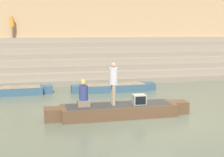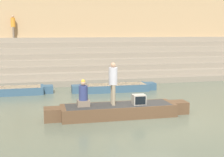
{
  "view_description": "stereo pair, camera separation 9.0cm",
  "coord_description": "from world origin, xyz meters",
  "views": [
    {
      "loc": [
        -4.33,
        -11.48,
        3.51
      ],
      "look_at": [
        -1.25,
        1.78,
        1.41
      ],
      "focal_mm": 50.0,
      "sensor_mm": 36.0,
      "label": 1
    },
    {
      "loc": [
        -4.24,
        -11.5,
        3.51
      ],
      "look_at": [
        -1.25,
        1.78,
        1.41
      ],
      "focal_mm": 50.0,
      "sensor_mm": 36.0,
      "label": 2
    }
  ],
  "objects": [
    {
      "name": "person_standing",
      "position": [
        -1.47,
        0.61,
        1.51
      ],
      "size": [
        0.35,
        0.35,
        1.74
      ],
      "rotation": [
        0.0,
        0.0,
        0.25
      ],
      "color": "gray",
      "rests_on": "rowboat_main"
    },
    {
      "name": "back_wall",
      "position": [
        0.0,
        14.5,
        3.8
      ],
      "size": [
        34.2,
        1.28,
        7.65
      ],
      "color": "tan",
      "rests_on": "ground"
    },
    {
      "name": "tv_set",
      "position": [
        -0.42,
        0.44,
        0.71
      ],
      "size": [
        0.52,
        0.43,
        0.41
      ],
      "rotation": [
        0.0,
        0.0,
        0.13
      ],
      "color": "#9E998E",
      "rests_on": "rowboat_main"
    },
    {
      "name": "ground_plane",
      "position": [
        0.0,
        0.0,
        0.0
      ],
      "size": [
        120.0,
        120.0,
        0.0
      ],
      "primitive_type": "plane",
      "color": "#566051"
    },
    {
      "name": "moored_boat_distant",
      "position": [
        -0.16,
        5.97,
        0.22
      ],
      "size": [
        4.98,
        1.27,
        0.42
      ],
      "rotation": [
        0.0,
        0.0,
        -0.06
      ],
      "color": "#33516B",
      "rests_on": "ground"
    },
    {
      "name": "person_rowing",
      "position": [
        -2.68,
        0.64,
        0.94
      ],
      "size": [
        0.5,
        0.39,
        1.09
      ],
      "rotation": [
        0.0,
        0.0,
        -0.25
      ],
      "color": "#756656",
      "rests_on": "rowboat_main"
    },
    {
      "name": "moored_boat_shore",
      "position": [
        -6.13,
        6.29,
        0.22
      ],
      "size": [
        4.9,
        1.27,
        0.42
      ],
      "rotation": [
        0.0,
        0.0,
        0.03
      ],
      "color": "#33516B",
      "rests_on": "ground"
    },
    {
      "name": "ghat_steps",
      "position": [
        0.0,
        11.79,
        1.05
      ],
      "size": [
        36.0,
        5.97,
        2.96
      ],
      "color": "gray",
      "rests_on": "ground"
    },
    {
      "name": "person_on_steps",
      "position": [
        -6.29,
        13.53,
        3.94
      ],
      "size": [
        0.33,
        0.33,
        1.69
      ],
      "rotation": [
        0.0,
        0.0,
        6.24
      ],
      "color": "#756656",
      "rests_on": "ghat_steps"
    },
    {
      "name": "mooring_post",
      "position": [
        0.13,
        6.95,
        0.67
      ],
      "size": [
        0.14,
        0.14,
        1.33
      ],
      "primitive_type": "cylinder",
      "color": "brown",
      "rests_on": "ground"
    },
    {
      "name": "rowboat_main",
      "position": [
        -1.25,
        0.58,
        0.27
      ],
      "size": [
        6.0,
        1.38,
        0.51
      ],
      "rotation": [
        0.0,
        0.0,
        -0.06
      ],
      "color": "brown",
      "rests_on": "ground"
    }
  ]
}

